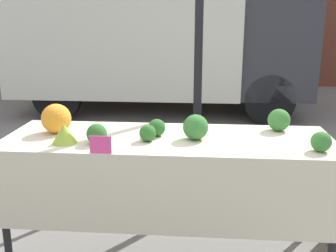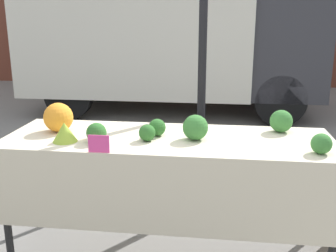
% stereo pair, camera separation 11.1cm
% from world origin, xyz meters
% --- Properties ---
extents(tent_pole, '(0.07, 0.07, 2.57)m').
position_xyz_m(tent_pole, '(0.19, 0.77, 1.29)').
color(tent_pole, black).
rests_on(tent_pole, ground_plane).
extents(parked_truck, '(5.14, 2.21, 2.73)m').
position_xyz_m(parked_truck, '(-0.68, 4.73, 1.47)').
color(parked_truck, silver).
rests_on(parked_truck, ground_plane).
extents(market_table, '(2.23, 0.74, 0.91)m').
position_xyz_m(market_table, '(0.00, -0.07, 0.79)').
color(market_table, beige).
rests_on(market_table, ground_plane).
extents(orange_cauliflower, '(0.21, 0.21, 0.21)m').
position_xyz_m(orange_cauliflower, '(-0.79, 0.05, 1.01)').
color(orange_cauliflower, orange).
rests_on(orange_cauliflower, market_table).
extents(romanesco_head, '(0.16, 0.16, 0.13)m').
position_xyz_m(romanesco_head, '(-0.66, -0.18, 0.97)').
color(romanesco_head, '#93B238').
rests_on(romanesco_head, market_table).
extents(broccoli_head_0, '(0.12, 0.12, 0.12)m').
position_xyz_m(broccoli_head_0, '(-0.08, 0.03, 0.97)').
color(broccoli_head_0, '#2D6628').
rests_on(broccoli_head_0, market_table).
extents(broccoli_head_1, '(0.13, 0.13, 0.13)m').
position_xyz_m(broccoli_head_1, '(-0.44, -0.17, 0.97)').
color(broccoli_head_1, '#2D6628').
rests_on(broccoli_head_1, market_table).
extents(broccoli_head_2, '(0.16, 0.16, 0.16)m').
position_xyz_m(broccoli_head_2, '(0.78, 0.23, 0.99)').
color(broccoli_head_2, '#387533').
rests_on(broccoli_head_2, market_table).
extents(broccoli_head_3, '(0.11, 0.11, 0.11)m').
position_xyz_m(broccoli_head_3, '(-0.13, -0.10, 0.96)').
color(broccoli_head_3, '#2D6628').
rests_on(broccoli_head_3, market_table).
extents(broccoli_head_4, '(0.17, 0.17, 0.17)m').
position_xyz_m(broccoli_head_4, '(0.19, -0.03, 0.99)').
color(broccoli_head_4, '#387533').
rests_on(broccoli_head_4, market_table).
extents(broccoli_head_5, '(0.12, 0.12, 0.12)m').
position_xyz_m(broccoli_head_5, '(0.95, -0.21, 0.97)').
color(broccoli_head_5, '#387533').
rests_on(broccoli_head_5, market_table).
extents(price_sign, '(0.13, 0.01, 0.11)m').
position_xyz_m(price_sign, '(-0.37, -0.36, 0.96)').
color(price_sign, '#EF4793').
rests_on(price_sign, market_table).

